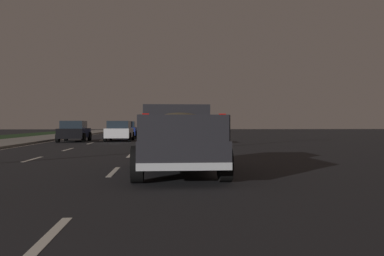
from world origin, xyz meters
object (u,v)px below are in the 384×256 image
(sedan_black, at_px, (74,131))
(sedan_white, at_px, (120,131))
(sedan_blue, at_px, (126,130))
(sedan_green, at_px, (168,133))
(pickup_truck, at_px, (177,137))

(sedan_black, xyz_separation_m, sedan_white, (0.77, -3.25, 0.00))
(sedan_blue, bearing_deg, sedan_green, -164.64)
(pickup_truck, height_order, sedan_green, pickup_truck)
(sedan_blue, bearing_deg, sedan_white, -179.71)
(sedan_green, distance_m, sedan_white, 7.52)
(pickup_truck, relative_size, sedan_white, 1.24)
(sedan_black, relative_size, sedan_white, 1.01)
(sedan_blue, distance_m, sedan_white, 6.67)
(sedan_black, distance_m, sedan_blue, 8.11)
(pickup_truck, relative_size, sedan_black, 1.23)
(sedan_green, relative_size, sedan_white, 1.01)
(pickup_truck, bearing_deg, sedan_white, 9.71)
(sedan_green, bearing_deg, sedan_white, 28.70)
(pickup_truck, xyz_separation_m, sedan_blue, (27.94, 3.67, -0.20))
(pickup_truck, distance_m, sedan_black, 21.63)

